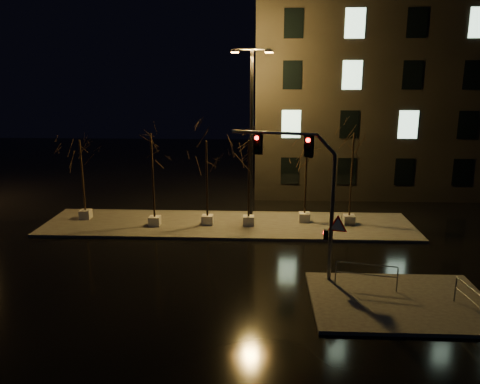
{
  "coord_description": "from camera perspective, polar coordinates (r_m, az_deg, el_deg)",
  "views": [
    {
      "loc": [
        1.92,
        -20.69,
        8.79
      ],
      "look_at": [
        0.84,
        3.21,
        2.8
      ],
      "focal_mm": 35.0,
      "sensor_mm": 36.0,
      "label": 1
    }
  ],
  "objects": [
    {
      "name": "tree_0",
      "position": [
        29.72,
        -18.83,
        3.97
      ],
      "size": [
        1.8,
        1.8,
        5.03
      ],
      "color": "beige",
      "rests_on": "median"
    },
    {
      "name": "tree_5",
      "position": [
        27.79,
        13.6,
        4.57
      ],
      "size": [
        1.8,
        1.8,
        5.6
      ],
      "color": "beige",
      "rests_on": "median"
    },
    {
      "name": "building",
      "position": [
        40.55,
        20.33,
        11.38
      ],
      "size": [
        25.0,
        12.0,
        15.0
      ],
      "primitive_type": "cube",
      "color": "black",
      "rests_on": "ground"
    },
    {
      "name": "median",
      "position": [
        28.14,
        -1.46,
        -3.99
      ],
      "size": [
        22.0,
        5.0,
        0.15
      ],
      "primitive_type": "cube",
      "color": "#3E3C38",
      "rests_on": "ground"
    },
    {
      "name": "tree_4",
      "position": [
        27.87,
        8.09,
        3.48
      ],
      "size": [
        1.8,
        1.8,
        4.73
      ],
      "color": "beige",
      "rests_on": "median"
    },
    {
      "name": "tree_2",
      "position": [
        27.08,
        -4.11,
        3.93
      ],
      "size": [
        1.8,
        1.8,
        5.13
      ],
      "color": "beige",
      "rests_on": "median"
    },
    {
      "name": "guard_rail_a",
      "position": [
        20.31,
        15.14,
        -9.44
      ],
      "size": [
        2.48,
        0.56,
        1.09
      ],
      "rotation": [
        0.0,
        0.0,
        -0.2
      ],
      "color": "#595B60",
      "rests_on": "sidewalk_corner"
    },
    {
      "name": "traffic_signal_mast",
      "position": [
        19.92,
        8.37,
        0.93
      ],
      "size": [
        5.0,
        1.56,
        6.34
      ],
      "rotation": [
        0.0,
        0.0,
        -0.28
      ],
      "color": "#595B60",
      "rests_on": "sidewalk_corner"
    },
    {
      "name": "sidewalk_corner",
      "position": [
        20.06,
        18.91,
        -12.51
      ],
      "size": [
        7.0,
        5.0,
        0.15
      ],
      "primitive_type": "cube",
      "color": "#3E3C38",
      "rests_on": "ground"
    },
    {
      "name": "tree_1",
      "position": [
        27.2,
        -10.71,
        4.53
      ],
      "size": [
        1.8,
        1.8,
        5.61
      ],
      "color": "beige",
      "rests_on": "median"
    },
    {
      "name": "guard_rail_b",
      "position": [
        19.55,
        26.35,
        -11.51
      ],
      "size": [
        0.3,
        2.23,
        1.06
      ],
      "rotation": [
        0.0,
        0.0,
        1.68
      ],
      "color": "#595B60",
      "rests_on": "sidewalk_corner"
    },
    {
      "name": "streetlight_main",
      "position": [
        28.66,
        1.43,
        8.51
      ],
      "size": [
        2.55,
        0.56,
        10.18
      ],
      "rotation": [
        0.0,
        0.0,
        0.11
      ],
      "color": "black",
      "rests_on": "median"
    },
    {
      "name": "ground",
      "position": [
        22.56,
        -2.54,
        -8.89
      ],
      "size": [
        90.0,
        90.0,
        0.0
      ],
      "primitive_type": "plane",
      "color": "black",
      "rests_on": "ground"
    },
    {
      "name": "tree_3",
      "position": [
        26.87,
        1.09,
        3.95
      ],
      "size": [
        1.8,
        1.8,
        5.17
      ],
      "color": "beige",
      "rests_on": "median"
    }
  ]
}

